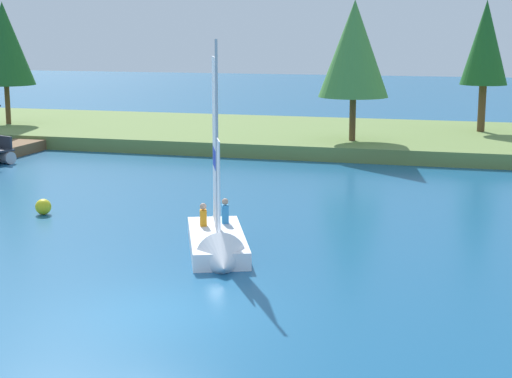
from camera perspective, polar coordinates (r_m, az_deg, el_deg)
ground_plane at (r=18.97m, az=-6.61°, el=-8.54°), size 200.00×200.00×0.00m
shore_bank at (r=46.51m, az=7.12°, el=3.62°), size 80.00×13.81×0.72m
shoreline_tree_left at (r=51.73m, az=-17.28°, el=9.72°), size 3.52×3.52×7.30m
shoreline_tree_midleft at (r=42.07m, az=6.91°, el=9.74°), size 3.59×3.59×7.15m
shoreline_tree_centre at (r=47.35m, az=15.81°, el=9.81°), size 2.60×2.60×7.28m
wooden_dock at (r=43.97m, az=-17.00°, el=2.67°), size 1.93×5.30×0.55m
sailboat at (r=23.08m, az=-2.64°, el=-3.77°), size 3.29×5.24×6.58m
channel_buoy at (r=29.34m, az=-14.72°, el=-1.22°), size 0.55×0.55×0.55m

